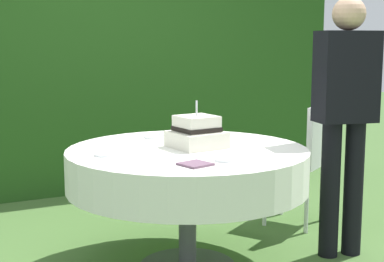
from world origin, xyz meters
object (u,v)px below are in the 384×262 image
(wedding_cake, at_px, (197,133))
(standing_person, at_px, (345,109))
(cake_table, at_px, (187,168))
(garden_chair, at_px, (305,153))
(serving_plate_right, at_px, (106,154))
(napkin_stack, at_px, (195,164))
(serving_plate_left, at_px, (169,134))
(serving_plate_far, at_px, (153,137))
(serving_plate_near, at_px, (225,160))

(wedding_cake, distance_m, standing_person, 0.93)
(cake_table, xyz_separation_m, garden_chair, (1.12, 0.35, -0.07))
(wedding_cake, bearing_deg, serving_plate_right, -179.82)
(serving_plate_right, xyz_separation_m, napkin_stack, (0.32, -0.44, -0.00))
(cake_table, height_order, serving_plate_left, serving_plate_left)
(serving_plate_far, xyz_separation_m, napkin_stack, (-0.13, -0.86, -0.00))
(serving_plate_near, distance_m, serving_plate_left, 0.91)
(cake_table, bearing_deg, serving_plate_right, 178.24)
(wedding_cake, distance_m, serving_plate_right, 0.56)
(garden_chair, height_order, standing_person, standing_person)
(garden_chair, xyz_separation_m, standing_person, (-0.16, -0.58, 0.39))
(serving_plate_far, distance_m, napkin_stack, 0.87)
(wedding_cake, xyz_separation_m, garden_chair, (1.05, 0.34, -0.27))
(serving_plate_far, height_order, garden_chair, garden_chair)
(serving_plate_far, bearing_deg, serving_plate_left, 26.82)
(wedding_cake, distance_m, garden_chair, 1.14)
(wedding_cake, relative_size, serving_plate_right, 2.47)
(serving_plate_far, distance_m, serving_plate_right, 0.62)
(serving_plate_far, distance_m, garden_chair, 1.17)
(serving_plate_left, distance_m, napkin_stack, 0.98)
(napkin_stack, xyz_separation_m, garden_chair, (1.28, 0.77, -0.19))
(serving_plate_near, distance_m, serving_plate_far, 0.84)
(standing_person, bearing_deg, serving_plate_far, 145.82)
(serving_plate_far, xyz_separation_m, serving_plate_left, (0.14, 0.07, 0.00))
(cake_table, bearing_deg, garden_chair, 17.43)
(wedding_cake, height_order, garden_chair, wedding_cake)
(wedding_cake, relative_size, napkin_stack, 2.22)
(cake_table, xyz_separation_m, napkin_stack, (-0.16, -0.42, 0.12))
(cake_table, height_order, serving_plate_right, serving_plate_right)
(serving_plate_far, xyz_separation_m, garden_chair, (1.15, -0.09, -0.19))
(wedding_cake, bearing_deg, cake_table, -166.47)
(serving_plate_left, height_order, garden_chair, garden_chair)
(serving_plate_near, height_order, garden_chair, garden_chair)
(serving_plate_left, bearing_deg, cake_table, -102.20)
(napkin_stack, height_order, standing_person, standing_person)
(wedding_cake, bearing_deg, napkin_stack, -117.78)
(serving_plate_left, bearing_deg, serving_plate_near, -95.34)
(serving_plate_far, distance_m, standing_person, 1.21)
(standing_person, bearing_deg, serving_plate_right, 170.33)
(serving_plate_near, bearing_deg, napkin_stack, -171.74)
(cake_table, height_order, garden_chair, garden_chair)
(serving_plate_near, distance_m, napkin_stack, 0.19)
(serving_plate_near, relative_size, standing_person, 0.07)
(wedding_cake, xyz_separation_m, serving_plate_near, (-0.04, -0.41, -0.08))
(cake_table, xyz_separation_m, serving_plate_right, (-0.48, 0.01, 0.12))
(wedding_cake, height_order, serving_plate_near, wedding_cake)
(serving_plate_near, xyz_separation_m, garden_chair, (1.09, 0.75, -0.19))
(wedding_cake, distance_m, serving_plate_left, 0.51)
(serving_plate_near, relative_size, garden_chair, 0.13)
(serving_plate_far, relative_size, standing_person, 0.08)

